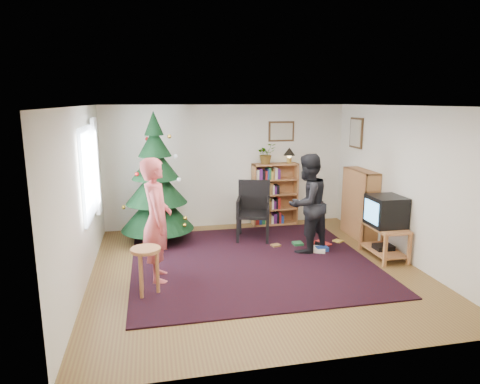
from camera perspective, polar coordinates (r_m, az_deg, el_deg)
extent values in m
plane|color=brown|center=(6.81, 2.07, -10.16)|extent=(5.00, 5.00, 0.00)
plane|color=white|center=(6.30, 2.25, 11.39)|extent=(5.00, 5.00, 0.00)
cube|color=silver|center=(8.85, -1.76, 3.46)|extent=(5.00, 0.02, 2.50)
cube|color=silver|center=(4.14, 10.59, -6.79)|extent=(5.00, 0.02, 2.50)
cube|color=silver|center=(6.33, -20.38, -0.77)|extent=(0.02, 5.00, 2.50)
cube|color=silver|center=(7.44, 21.19, 0.99)|extent=(0.02, 5.00, 2.50)
cube|color=black|center=(7.07, 1.49, -9.19)|extent=(3.80, 3.60, 0.02)
cube|color=silver|center=(6.86, -19.58, 2.36)|extent=(0.04, 1.20, 1.40)
cube|color=white|center=(7.54, -18.60, 3.25)|extent=(0.06, 0.35, 1.60)
cube|color=#4C3319|center=(9.02, 5.53, 8.05)|extent=(0.55, 0.03, 0.42)
cube|color=beige|center=(9.02, 5.53, 8.05)|extent=(0.47, 0.01, 0.34)
cube|color=#4C3319|center=(8.85, 15.25, 7.61)|extent=(0.03, 0.50, 0.60)
cube|color=beige|center=(8.85, 15.25, 7.61)|extent=(0.01, 0.42, 0.52)
cylinder|color=#3F2816|center=(8.12, -10.84, -5.67)|extent=(0.13, 0.13, 0.26)
cone|color=black|center=(7.99, -10.98, -2.24)|extent=(1.33, 1.33, 0.75)
cone|color=black|center=(7.89, -11.11, 0.93)|extent=(1.11, 1.11, 0.66)
cone|color=black|center=(7.82, -11.23, 3.89)|extent=(0.86, 0.86, 0.59)
cone|color=black|center=(7.78, -11.35, 6.57)|extent=(0.60, 0.60, 0.51)
cone|color=black|center=(7.76, -11.45, 9.01)|extent=(0.34, 0.34, 0.43)
cube|color=#AE743E|center=(9.03, 4.65, -0.28)|extent=(0.95, 0.30, 1.30)
cube|color=#AE743E|center=(8.91, 4.72, 3.71)|extent=(0.95, 0.30, 0.03)
cube|color=#AE743E|center=(8.48, 15.67, -1.50)|extent=(0.30, 0.95, 1.30)
cube|color=#AE743E|center=(8.36, 15.92, 2.73)|extent=(0.30, 0.95, 0.03)
cube|color=#AE743E|center=(7.50, 18.76, -4.40)|extent=(0.48, 0.87, 0.04)
cube|color=#AE743E|center=(7.15, 18.77, -7.53)|extent=(0.05, 0.05, 0.51)
cube|color=#AE743E|center=(7.37, 21.63, -7.16)|extent=(0.05, 0.05, 0.51)
cube|color=#AE743E|center=(7.81, 15.78, -5.66)|extent=(0.05, 0.05, 0.51)
cube|color=#AE743E|center=(8.01, 18.47, -5.39)|extent=(0.05, 0.05, 0.51)
cube|color=#AE743E|center=(7.62, 18.55, -7.36)|extent=(0.44, 0.83, 0.03)
cube|color=black|center=(7.60, 18.57, -6.97)|extent=(0.30, 0.25, 0.08)
cube|color=black|center=(7.43, 18.89, -2.41)|extent=(0.52, 0.57, 0.50)
cube|color=#5DB9FF|center=(7.30, 17.10, -2.54)|extent=(0.01, 0.45, 0.36)
cube|color=black|center=(8.01, 1.79, -3.01)|extent=(0.75, 0.75, 0.05)
cube|color=black|center=(8.19, 1.35, -0.46)|extent=(0.59, 0.22, 0.60)
cube|color=black|center=(7.76, 0.30, -5.38)|extent=(0.06, 0.06, 0.49)
cube|color=black|center=(7.89, 4.16, -5.13)|extent=(0.06, 0.06, 0.49)
cube|color=black|center=(8.27, -0.49, -4.28)|extent=(0.06, 0.06, 0.49)
cube|color=black|center=(8.39, 3.14, -4.06)|extent=(0.06, 0.06, 0.49)
cylinder|color=#AE743E|center=(5.85, -12.50, -7.52)|extent=(0.40, 0.40, 0.04)
cylinder|color=#AE743E|center=(5.97, -10.95, -10.47)|extent=(0.05, 0.05, 0.62)
cylinder|color=#AE743E|center=(6.08, -13.03, -10.11)|extent=(0.05, 0.05, 0.62)
cylinder|color=#AE743E|center=(5.85, -13.07, -11.02)|extent=(0.05, 0.05, 0.62)
imported|color=#C85052|center=(6.24, -11.04, -3.69)|extent=(0.45, 0.67, 1.81)
imported|color=black|center=(7.39, 8.94, -1.54)|extent=(1.04, 0.98, 1.71)
imported|color=gray|center=(8.83, 3.50, 5.13)|extent=(0.46, 0.42, 0.42)
cylinder|color=#A57F33|center=(8.99, 6.57, 4.18)|extent=(0.10, 0.10, 0.10)
sphere|color=#FFD88C|center=(8.98, 6.58, 4.88)|extent=(0.10, 0.10, 0.10)
cone|color=black|center=(8.97, 6.60, 5.40)|extent=(0.24, 0.24, 0.16)
cube|color=#A51E19|center=(7.98, 10.75, -6.68)|extent=(0.20, 0.20, 0.08)
cube|color=navy|center=(7.63, 10.87, -7.56)|extent=(0.20, 0.20, 0.08)
cube|color=#1E592D|center=(7.88, 7.70, -6.81)|extent=(0.20, 0.20, 0.08)
cube|color=gold|center=(8.17, 12.95, -6.33)|extent=(0.20, 0.20, 0.08)
cube|color=brown|center=(7.75, 4.79, -7.05)|extent=(0.20, 0.20, 0.08)
cube|color=beige|center=(7.61, 10.42, -7.59)|extent=(0.20, 0.20, 0.08)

